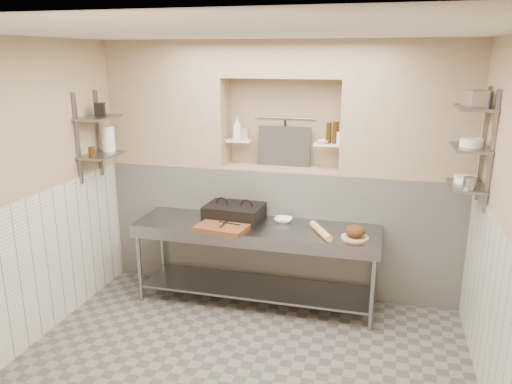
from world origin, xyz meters
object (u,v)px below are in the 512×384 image
(panini_press, at_px, (234,212))
(bread_loaf, at_px, (355,231))
(jug_left, at_px, (108,139))
(rolling_pin, at_px, (321,231))
(mixing_bowl, at_px, (284,220))
(bottle_soap, at_px, (237,129))
(cutting_board, at_px, (223,227))
(bowl_alcove, at_px, (323,142))
(prep_table, at_px, (256,248))

(panini_press, relative_size, bread_loaf, 3.17)
(bread_loaf, distance_m, jug_left, 2.83)
(panini_press, xyz_separation_m, rolling_pin, (0.98, -0.23, -0.05))
(mixing_bowl, bearing_deg, rolling_pin, -32.12)
(rolling_pin, relative_size, bottle_soap, 1.84)
(cutting_board, relative_size, bottle_soap, 2.03)
(rolling_pin, distance_m, bottle_soap, 1.52)
(panini_press, relative_size, bowl_alcove, 5.09)
(bowl_alcove, xyz_separation_m, jug_left, (-2.29, -0.51, 0.02))
(panini_press, bearing_deg, bowl_alcove, 27.96)
(panini_press, xyz_separation_m, jug_left, (-1.40, -0.11, 0.77))
(panini_press, height_order, cutting_board, panini_press)
(cutting_board, height_order, bowl_alcove, bowl_alcove)
(panini_press, distance_m, jug_left, 1.60)
(cutting_board, relative_size, rolling_pin, 1.10)
(bowl_alcove, height_order, jug_left, jug_left)
(prep_table, xyz_separation_m, bowl_alcove, (0.61, 0.54, 1.09))
(prep_table, relative_size, rolling_pin, 5.56)
(panini_press, relative_size, mixing_bowl, 3.31)
(rolling_pin, distance_m, jug_left, 2.52)
(bread_loaf, relative_size, jug_left, 0.73)
(prep_table, bearing_deg, bread_loaf, -6.15)
(cutting_board, distance_m, bowl_alcove, 1.43)
(cutting_board, height_order, bottle_soap, bottle_soap)
(cutting_board, bearing_deg, bottle_soap, 94.31)
(mixing_bowl, xyz_separation_m, bread_loaf, (0.78, -0.30, 0.05))
(mixing_bowl, distance_m, rolling_pin, 0.52)
(bottle_soap, xyz_separation_m, bowl_alcove, (0.96, 0.01, -0.11))
(mixing_bowl, xyz_separation_m, jug_left, (-1.95, -0.15, 0.83))
(bread_loaf, distance_m, bottle_soap, 1.76)
(mixing_bowl, height_order, bottle_soap, bottle_soap)
(bread_loaf, height_order, bottle_soap, bottle_soap)
(prep_table, height_order, bowl_alcove, bowl_alcove)
(cutting_board, height_order, mixing_bowl, same)
(rolling_pin, bearing_deg, cutting_board, -173.60)
(panini_press, bearing_deg, cutting_board, -89.71)
(prep_table, height_order, rolling_pin, rolling_pin)
(bottle_soap, relative_size, jug_left, 0.92)
(mixing_bowl, relative_size, bowl_alcove, 1.54)
(bread_loaf, xyz_separation_m, jug_left, (-2.72, 0.14, 0.77))
(jug_left, bearing_deg, cutting_board, -9.60)
(jug_left, bearing_deg, mixing_bowl, 4.48)
(bread_loaf, bearing_deg, panini_press, 169.05)
(rolling_pin, relative_size, bread_loaf, 2.34)
(bowl_alcove, bearing_deg, bottle_soap, -179.50)
(cutting_board, relative_size, bowl_alcove, 4.15)
(prep_table, xyz_separation_m, bottle_soap, (-0.35, 0.53, 1.20))
(jug_left, bearing_deg, rolling_pin, -2.93)
(bread_loaf, height_order, jug_left, jug_left)
(prep_table, relative_size, panini_press, 4.10)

